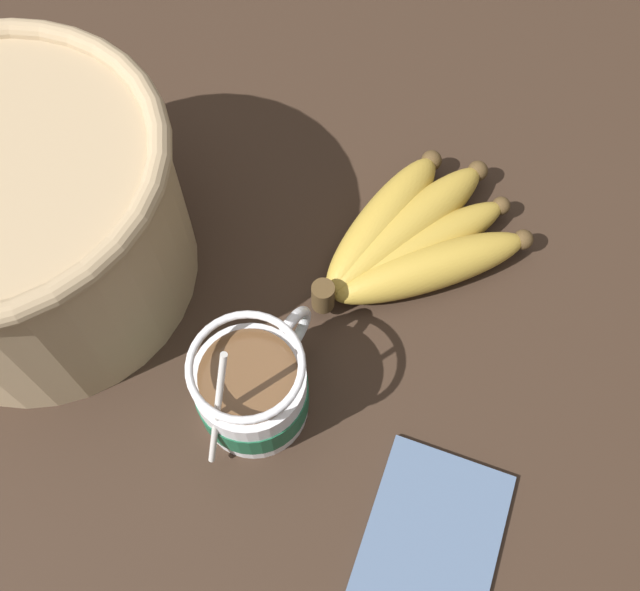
# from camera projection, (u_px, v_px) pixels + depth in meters

# --- Properties ---
(table) EXTENTS (1.35, 1.35, 0.03)m
(table) POSITION_uv_depth(u_px,v_px,m) (287.00, 344.00, 0.64)
(table) COLOR #332319
(table) RESTS_ON ground
(coffee_mug) EXTENTS (0.14, 0.09, 0.15)m
(coffee_mug) POSITION_uv_depth(u_px,v_px,m) (253.00, 390.00, 0.56)
(coffee_mug) COLOR silver
(coffee_mug) RESTS_ON table
(banana_bunch) EXTENTS (0.22, 0.15, 0.04)m
(banana_bunch) POSITION_uv_depth(u_px,v_px,m) (410.00, 240.00, 0.64)
(banana_bunch) COLOR #4C381E
(banana_bunch) RESTS_ON table
(woven_basket) EXTENTS (0.28, 0.28, 0.17)m
(woven_basket) POSITION_uv_depth(u_px,v_px,m) (16.00, 216.00, 0.57)
(woven_basket) COLOR tan
(woven_basket) RESTS_ON table
(napkin) EXTENTS (0.16, 0.13, 0.01)m
(napkin) POSITION_uv_depth(u_px,v_px,m) (430.00, 544.00, 0.54)
(napkin) COLOR slate
(napkin) RESTS_ON table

